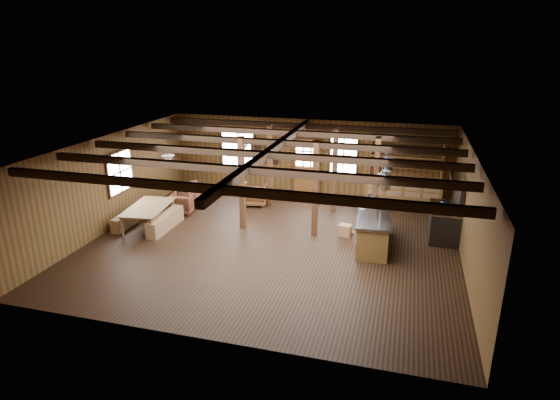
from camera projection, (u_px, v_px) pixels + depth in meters
name	position (u px, v px, depth m)	size (l,w,h in m)	color
room	(271.00, 197.00, 12.55)	(10.04, 9.04, 2.84)	black
ceiling_joists	(273.00, 149.00, 12.29)	(9.80, 8.82, 0.18)	black
timber_posts	(307.00, 178.00, 14.31)	(3.95, 2.35, 2.80)	#422612
back_door	(307.00, 173.00, 16.77)	(1.02, 0.08, 2.15)	brown
window_back_left	(238.00, 149.00, 17.21)	(1.32, 0.06, 1.32)	white
window_back_right	(344.00, 156.00, 16.22)	(1.02, 0.06, 1.32)	white
window_left	(120.00, 172.00, 14.19)	(0.14, 1.24, 1.32)	white
notice_boards	(267.00, 150.00, 16.91)	(1.08, 0.03, 0.90)	silver
back_counter	(403.00, 190.00, 15.78)	(2.55, 0.60, 2.45)	brown
pendant_lamps	(208.00, 153.00, 13.75)	(1.86, 2.36, 0.66)	#323134
pot_rack	(385.00, 171.00, 11.75)	(0.37, 3.00, 0.44)	#323134
kitchen_island	(373.00, 228.00, 12.89)	(1.03, 2.55, 1.20)	brown
step_stool	(345.00, 230.00, 13.53)	(0.39, 0.28, 0.35)	#976944
commercial_range	(446.00, 217.00, 13.27)	(0.81, 1.58, 1.95)	#323134
dining_table	(150.00, 217.00, 14.10)	(1.92, 1.07, 0.67)	olive
bench_wall	(129.00, 219.00, 14.33)	(0.28, 1.52, 0.42)	#976944
bench_aisle	(165.00, 222.00, 14.01)	(0.33, 1.75, 0.48)	#976944
armchair_a	(183.00, 203.00, 15.32)	(0.71, 0.73, 0.66)	brown
armchair_b	(255.00, 194.00, 16.08)	(0.79, 0.81, 0.74)	brown
armchair_c	(194.00, 193.00, 16.22)	(0.77, 0.80, 0.72)	brown
counter_pot	(373.00, 198.00, 13.66)	(0.29, 0.29, 0.17)	#B6B9BE
bowl	(363.00, 205.00, 13.22)	(0.27, 0.27, 0.07)	silver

